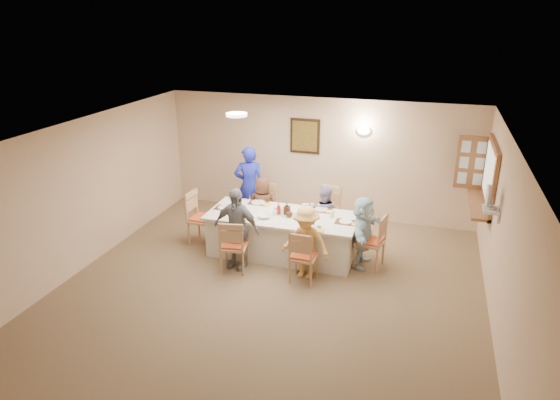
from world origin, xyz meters
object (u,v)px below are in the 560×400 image
(diner_back_right, at_px, (324,215))
(chair_right_end, at_px, (370,241))
(diner_back_left, at_px, (263,207))
(diner_right_end, at_px, (363,232))
(caregiver, at_px, (249,186))
(chair_left_end, at_px, (203,218))
(diner_front_left, at_px, (236,228))
(chair_front_right, at_px, (304,255))
(dining_table, at_px, (282,235))
(diner_front_right, at_px, (306,243))
(chair_back_left, at_px, (265,210))
(desk_fan, at_px, (490,200))
(condiment_ketchup, at_px, (279,209))
(chair_back_right, at_px, (325,215))
(serving_hatch, at_px, (490,176))
(chair_front_left, at_px, (234,245))

(diner_back_right, bearing_deg, chair_right_end, 142.94)
(diner_back_left, xyz_separation_m, diner_back_right, (1.20, 0.00, -0.03))
(diner_right_end, xyz_separation_m, caregiver, (-2.47, 1.15, 0.19))
(chair_left_end, height_order, diner_back_left, diner_back_left)
(chair_left_end, distance_m, diner_back_right, 2.26)
(diner_back_left, bearing_deg, diner_front_left, 81.93)
(chair_front_right, relative_size, chair_right_end, 0.94)
(diner_back_left, relative_size, diner_right_end, 0.95)
(chair_right_end, bearing_deg, chair_front_right, -39.16)
(dining_table, relative_size, chair_front_right, 2.93)
(chair_left_end, height_order, diner_front_left, diner_front_left)
(diner_front_right, relative_size, caregiver, 0.76)
(chair_front_right, height_order, diner_back_left, diner_back_left)
(diner_front_right, bearing_deg, diner_right_end, 46.75)
(diner_back_right, relative_size, diner_right_end, 0.90)
(chair_back_left, relative_size, diner_right_end, 0.77)
(chair_back_left, bearing_deg, desk_fan, -28.43)
(diner_front_right, bearing_deg, dining_table, 138.50)
(chair_right_end, bearing_deg, condiment_ketchup, -79.63)
(desk_fan, distance_m, chair_front_right, 2.91)
(dining_table, relative_size, chair_left_end, 2.60)
(dining_table, relative_size, chair_back_left, 2.76)
(chair_back_right, distance_m, condiment_ketchup, 1.09)
(dining_table, bearing_deg, diner_right_end, 0.00)
(chair_right_end, bearing_deg, serving_hatch, 128.48)
(desk_fan, height_order, diner_back_left, desk_fan)
(chair_back_right, bearing_deg, condiment_ketchup, -120.35)
(diner_right_end, bearing_deg, caregiver, 70.61)
(desk_fan, bearing_deg, chair_front_left, -173.93)
(dining_table, bearing_deg, chair_front_right, -53.13)
(chair_back_left, xyz_separation_m, caregiver, (-0.45, 0.35, 0.34))
(caregiver, bearing_deg, serving_hatch, 157.58)
(diner_back_right, bearing_deg, chair_left_end, 16.09)
(chair_back_left, distance_m, diner_front_left, 1.50)
(dining_table, xyz_separation_m, diner_right_end, (1.42, 0.00, 0.24))
(chair_back_left, xyz_separation_m, diner_right_end, (2.02, -0.80, 0.15))
(serving_hatch, relative_size, chair_back_right, 1.45)
(desk_fan, bearing_deg, serving_hatch, 85.34)
(serving_hatch, distance_m, diner_front_right, 3.34)
(caregiver, bearing_deg, chair_front_left, 83.02)
(serving_hatch, relative_size, diner_right_end, 1.20)
(chair_front_right, bearing_deg, dining_table, -51.02)
(diner_back_right, bearing_deg, chair_back_right, -91.47)
(chair_back_right, xyz_separation_m, chair_right_end, (0.95, -0.80, -0.04))
(dining_table, height_order, chair_right_end, chair_right_end)
(diner_back_left, bearing_deg, diner_right_end, 153.33)
(caregiver, bearing_deg, chair_back_right, 148.05)
(desk_fan, xyz_separation_m, chair_back_left, (-3.87, 1.19, -1.07))
(serving_hatch, relative_size, diner_front_left, 1.05)
(chair_left_end, distance_m, diner_right_end, 2.97)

